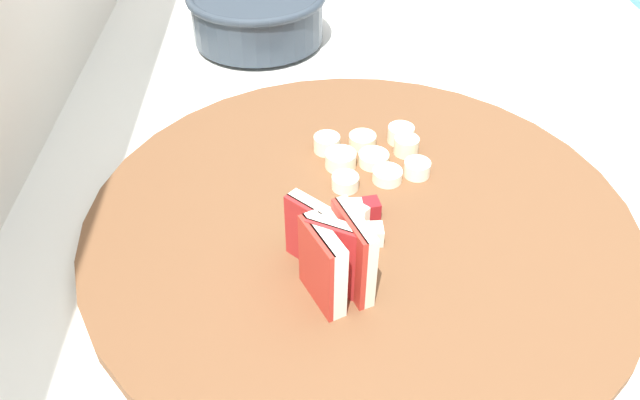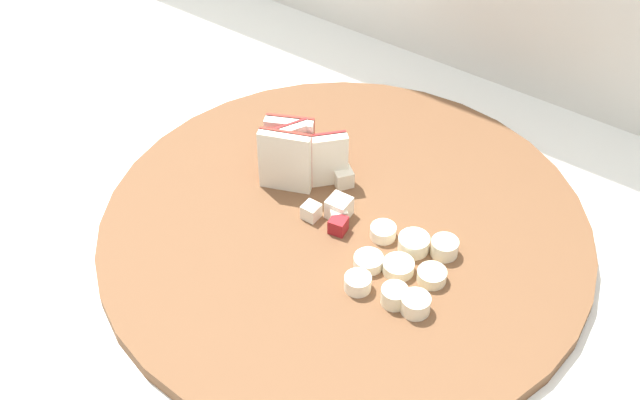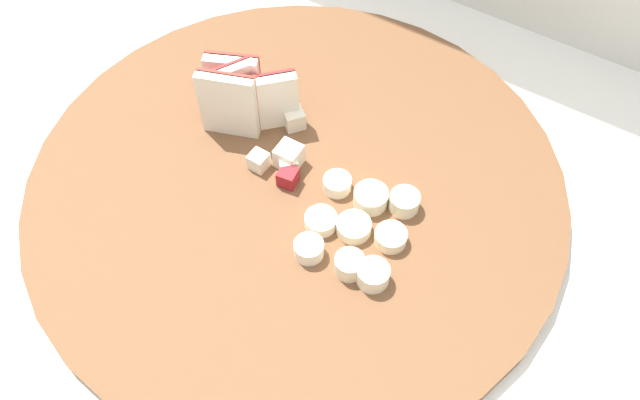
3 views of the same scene
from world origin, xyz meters
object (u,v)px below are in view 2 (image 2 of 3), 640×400
at_px(banana_slice_rows, 403,267).
at_px(cutting_board, 345,232).
at_px(apple_wedge_fan, 297,154).
at_px(apple_dice_pile, 336,205).

bearing_deg(banana_slice_rows, cutting_board, 165.48).
xyz_separation_m(cutting_board, apple_wedge_fan, (-0.07, 0.03, 0.04)).
height_order(apple_dice_pile, banana_slice_rows, apple_dice_pile).
bearing_deg(banana_slice_rows, apple_dice_pile, 161.38).
xyz_separation_m(cutting_board, banana_slice_rows, (0.07, -0.02, 0.01)).
relative_size(cutting_board, apple_wedge_fan, 5.64).
bearing_deg(apple_wedge_fan, cutting_board, -21.04).
bearing_deg(cutting_board, banana_slice_rows, -14.52).
height_order(apple_wedge_fan, apple_dice_pile, apple_wedge_fan).
distance_m(cutting_board, apple_dice_pile, 0.03).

